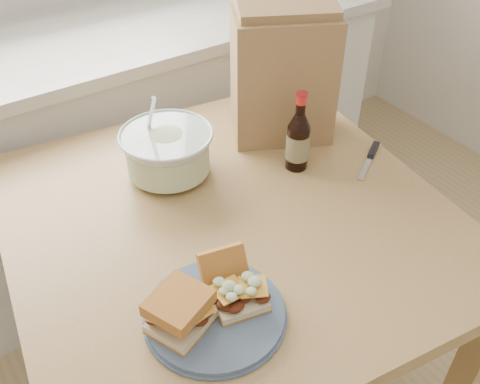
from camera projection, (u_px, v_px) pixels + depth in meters
cabinet_run at (68, 165)px, 1.98m from camera, size 2.50×0.64×0.94m
dining_table at (230, 251)px, 1.31m from camera, size 1.10×1.10×0.82m
plate at (215, 314)px, 1.01m from camera, size 0.26×0.26×0.02m
sandwich_left at (180, 311)px, 0.95m from camera, size 0.13×0.13×0.08m
sandwich_right at (234, 285)px, 1.01m from camera, size 0.11×0.15×0.08m
coleslaw_bowl at (168, 154)px, 1.32m from camera, size 0.23×0.23×0.23m
beer_bottle at (298, 140)px, 1.33m from camera, size 0.06×0.06×0.21m
knife at (372, 154)px, 1.41m from camera, size 0.16×0.10×0.01m
paper_bag at (283, 77)px, 1.40m from camera, size 0.31×0.27×0.34m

